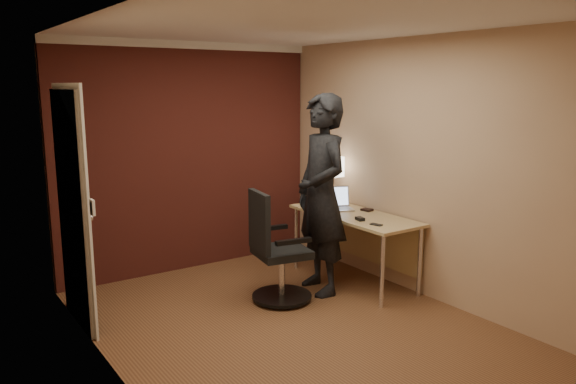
% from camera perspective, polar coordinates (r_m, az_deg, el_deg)
% --- Properties ---
extents(room, '(4.00, 4.00, 4.00)m').
position_cam_1_polar(room, '(5.80, -10.71, 3.96)').
color(room, brown).
rests_on(room, ground).
extents(desk, '(0.60, 1.50, 0.73)m').
position_cam_1_polar(desk, '(5.93, 7.25, -3.33)').
color(desk, tan).
rests_on(desk, ground).
extents(desk_lamp, '(0.22, 0.22, 0.54)m').
position_cam_1_polar(desk_lamp, '(6.23, 4.33, 2.53)').
color(desk_lamp, silver).
rests_on(desk_lamp, desk).
extents(laptop, '(0.40, 0.37, 0.23)m').
position_cam_1_polar(laptop, '(6.06, 4.86, -1.11)').
color(laptop, silver).
rests_on(laptop, desk).
extents(mouse, '(0.08, 0.11, 0.03)m').
position_cam_1_polar(mouse, '(5.57, 7.32, -2.72)').
color(mouse, black).
rests_on(mouse, desk).
extents(phone, '(0.09, 0.13, 0.01)m').
position_cam_1_polar(phone, '(5.42, 8.95, -3.29)').
color(phone, black).
rests_on(phone, desk).
extents(wallet, '(0.11, 0.12, 0.02)m').
position_cam_1_polar(wallet, '(6.00, 8.02, -1.80)').
color(wallet, black).
rests_on(wallet, desk).
extents(office_chair, '(0.57, 0.64, 1.06)m').
position_cam_1_polar(office_chair, '(5.33, -1.31, -6.37)').
color(office_chair, black).
rests_on(office_chair, ground).
extents(person, '(0.59, 0.79, 1.97)m').
position_cam_1_polar(person, '(5.50, 3.42, -0.29)').
color(person, black).
rests_on(person, ground).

